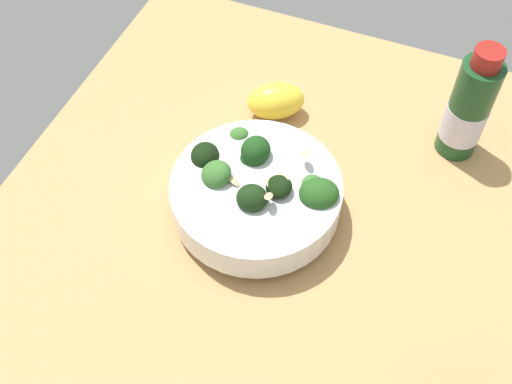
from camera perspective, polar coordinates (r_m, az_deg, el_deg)
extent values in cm
cube|color=tan|center=(78.67, 3.10, -2.98)|extent=(70.48, 70.48, 4.23)
cylinder|color=white|center=(76.56, 0.00, -1.46)|extent=(10.99, 10.99, 1.38)
cylinder|color=white|center=(74.30, 0.00, -0.25)|extent=(19.98, 19.98, 4.15)
cylinder|color=silver|center=(72.95, 0.00, 0.53)|extent=(17.31, 17.31, 0.80)
cylinder|color=#4A8F3C|center=(71.84, -0.36, -1.33)|extent=(1.41, 1.49, 1.42)
ellipsoid|color=black|center=(70.47, -0.37, -0.55)|extent=(4.69, 4.53, 3.88)
cylinder|color=#589D47|center=(78.77, -1.54, 4.45)|extent=(1.42, 1.33, 1.20)
ellipsoid|color=#386B2B|center=(77.88, -1.56, 5.02)|extent=(3.24, 3.83, 3.02)
cylinder|color=#2F662B|center=(76.79, -4.50, 2.39)|extent=(1.88, 2.11, 2.02)
ellipsoid|color=black|center=(75.38, -4.59, 3.26)|extent=(4.10, 3.84, 3.93)
cylinder|color=#589D47|center=(72.89, 5.53, -1.02)|extent=(1.97, 1.95, 1.39)
ellipsoid|color=#23511C|center=(71.46, 5.64, -0.21)|extent=(5.57, 5.66, 3.80)
cylinder|color=#589D47|center=(72.76, 2.02, -0.32)|extent=(1.58, 1.62, 1.79)
ellipsoid|color=black|center=(71.42, 2.06, 0.46)|extent=(4.34, 4.51, 2.81)
cylinder|color=#3C7A32|center=(73.92, 5.05, -0.16)|extent=(1.56, 1.34, 1.64)
ellipsoid|color=#386B2B|center=(72.70, 5.14, 0.54)|extent=(3.45, 3.65, 3.38)
cylinder|color=#3C7A32|center=(75.91, -0.25, 2.43)|extent=(1.10, 1.27, 1.34)
ellipsoid|color=#194216|center=(74.82, -0.26, 3.10)|extent=(4.10, 4.00, 3.45)
cylinder|color=#2F662B|center=(75.77, -0.03, 2.97)|extent=(1.92, 1.82, 1.31)
ellipsoid|color=#194216|center=(74.54, -0.03, 3.75)|extent=(4.78, 5.00, 4.36)
cylinder|color=#4A8F3C|center=(73.96, -3.53, 0.89)|extent=(1.85, 1.82, 1.36)
ellipsoid|color=#386B2B|center=(72.74, -3.59, 1.62)|extent=(4.62, 5.08, 4.49)
ellipsoid|color=#DBBC84|center=(69.44, 1.13, -0.37)|extent=(1.97, 1.39, 1.20)
ellipsoid|color=#DBBC84|center=(71.25, 1.28, 0.83)|extent=(2.07, 1.88, 0.61)
ellipsoid|color=#DBBC84|center=(71.28, 2.29, 1.18)|extent=(1.70, 2.08, 0.76)
ellipsoid|color=#DBBC84|center=(72.54, -2.00, 1.00)|extent=(1.53, 1.94, 1.14)
ellipsoid|color=#DBBC84|center=(73.13, 4.78, 3.36)|extent=(2.03, 1.71, 1.44)
ellipsoid|color=yellow|center=(85.51, 1.79, 8.16)|extent=(7.94, 9.03, 5.02)
cylinder|color=#194723|center=(82.36, 18.50, 7.05)|extent=(5.10, 5.10, 14.06)
cylinder|color=maroon|center=(76.97, 20.08, 11.19)|extent=(3.47, 3.47, 2.30)
cylinder|color=silver|center=(83.78, 18.13, 6.09)|extent=(5.20, 5.20, 5.08)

